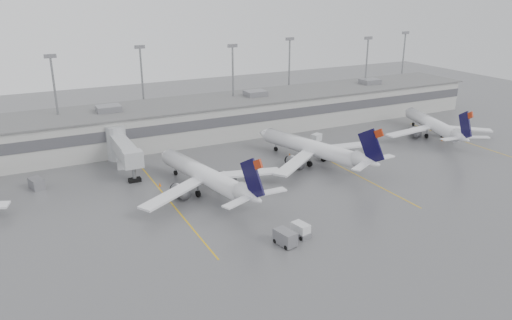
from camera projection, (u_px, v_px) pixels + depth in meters
name	position (u px, v px, depth m)	size (l,w,h in m)	color
ground	(347.00, 244.00, 68.59)	(260.00, 260.00, 0.00)	#525254
terminal	(198.00, 119.00, 116.03)	(152.00, 17.00, 9.45)	#A8A8A3
light_masts	(188.00, 81.00, 118.29)	(142.40, 8.00, 20.60)	gray
jet_bridge_right	(121.00, 147.00, 97.09)	(4.00, 17.20, 7.00)	#A2A5A7
stand_markings	(266.00, 185.00, 88.80)	(105.25, 40.00, 0.01)	gold
jet_mid_left	(207.00, 176.00, 84.39)	(27.22, 30.82, 10.08)	white
jet_mid_right	(315.00, 148.00, 98.42)	(26.88, 30.58, 10.18)	white
jet_far_right	(435.00, 125.00, 115.68)	(24.93, 28.36, 9.44)	white
baggage_tug	(300.00, 231.00, 70.48)	(2.45, 3.30, 1.93)	silver
baggage_cart	(285.00, 238.00, 68.00)	(2.43, 3.51, 2.07)	slate
gse_uld_b	(124.00, 164.00, 96.48)	(2.50, 1.67, 1.77)	silver
gse_uld_c	(316.00, 137.00, 113.49)	(2.33, 1.56, 1.65)	silver
gse_loader	(36.00, 184.00, 86.80)	(1.90, 3.04, 1.90)	slate
cone_b	(160.00, 184.00, 88.03)	(0.45, 0.45, 0.72)	orange
cone_c	(290.00, 154.00, 103.73)	(0.38, 0.38, 0.61)	orange
cone_d	(442.00, 139.00, 113.94)	(0.49, 0.49, 0.78)	orange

